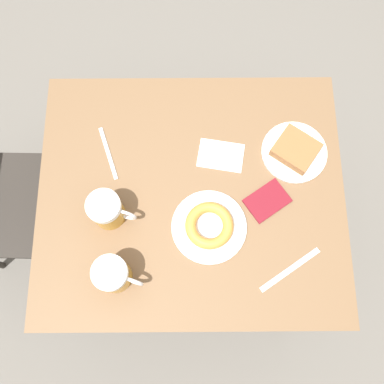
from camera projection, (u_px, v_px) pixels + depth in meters
The scene contains 10 objects.
ground_plane at pixel (192, 238), 2.02m from camera, with size 8.00×8.00×0.00m, color #666059.
table at pixel (192, 200), 1.36m from camera, with size 0.80×0.93×0.75m.
plate_with_cake at pixel (296, 151), 1.32m from camera, with size 0.20×0.20×0.04m.
plate_with_donut at pixel (210, 226), 1.25m from camera, with size 0.22×0.22×0.04m.
beer_mug_left at pixel (114, 275), 1.17m from camera, with size 0.10×0.14×0.11m.
beer_mug_center at pixel (108, 210), 1.22m from camera, with size 0.10×0.14×0.11m.
napkin_folded at pixel (221, 155), 1.33m from camera, with size 0.12×0.15×0.00m.
fork at pixel (109, 153), 1.33m from camera, with size 0.18×0.07×0.00m.
knife at pixel (291, 270), 1.23m from camera, with size 0.13×0.18×0.00m.
passport_near_edge at pixel (268, 201), 1.29m from camera, with size 0.14×0.15×0.01m.
Camera 1 is at (-0.36, 0.00, 2.00)m, focal length 40.00 mm.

